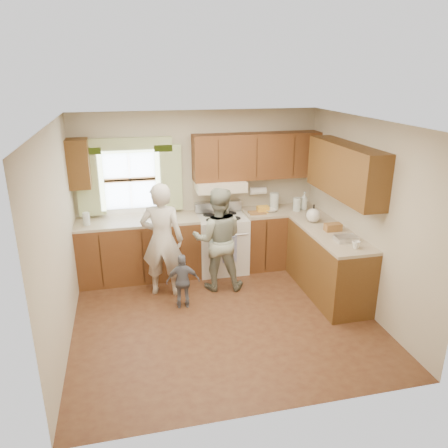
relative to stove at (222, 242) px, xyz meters
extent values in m
plane|color=#482416|center=(-0.30, -1.44, -0.47)|extent=(3.80, 3.80, 0.00)
plane|color=white|center=(-0.30, -1.44, 2.03)|extent=(3.80, 3.80, 0.00)
plane|color=beige|center=(-0.30, 0.31, 0.78)|extent=(3.80, 0.00, 3.80)
plane|color=beige|center=(-0.30, -3.19, 0.78)|extent=(3.80, 0.00, 3.80)
plane|color=beige|center=(-2.20, -1.44, 0.78)|extent=(0.00, 3.50, 3.50)
plane|color=beige|center=(1.60, -1.44, 0.78)|extent=(0.00, 3.50, 3.50)
cube|color=#47240F|center=(-1.29, 0.01, -0.02)|extent=(1.82, 0.60, 0.90)
cube|color=#47240F|center=(0.99, 0.01, -0.02)|extent=(1.22, 0.60, 0.90)
cube|color=#42260F|center=(1.30, -1.11, -0.02)|extent=(0.60, 1.65, 0.90)
cube|color=#C3AE92|center=(-1.29, 0.01, 0.45)|extent=(1.82, 0.60, 0.04)
cube|color=#C3AE92|center=(0.99, 0.01, 0.45)|extent=(1.22, 0.60, 0.04)
cube|color=#C3AE92|center=(1.30, -1.11, 0.45)|extent=(0.60, 1.65, 0.04)
cube|color=#47240F|center=(0.60, 0.15, 1.33)|extent=(2.00, 0.33, 0.70)
cube|color=#42260F|center=(-2.05, 0.15, 1.33)|extent=(0.30, 0.33, 0.70)
cube|color=#42260F|center=(1.43, -1.11, 1.33)|extent=(0.33, 1.65, 0.70)
cube|color=beige|center=(0.00, 0.08, 0.91)|extent=(0.76, 0.45, 0.15)
cube|color=silver|center=(-1.35, 0.29, 1.03)|extent=(0.90, 0.03, 0.90)
cube|color=#F7FE4B|center=(-1.93, 0.24, 1.03)|extent=(0.40, 0.05, 1.02)
cube|color=#F7FE4B|center=(-0.77, 0.24, 1.03)|extent=(0.40, 0.05, 1.02)
cube|color=#F7FE4B|center=(-1.35, 0.24, 1.55)|extent=(1.30, 0.05, 0.22)
cylinder|color=white|center=(0.65, 0.21, 0.75)|extent=(0.27, 0.12, 0.12)
imported|color=silver|center=(-0.77, -0.01, 0.52)|extent=(0.15, 0.15, 0.09)
imported|color=silver|center=(1.34, -0.06, 0.62)|extent=(0.12, 0.12, 0.29)
imported|color=silver|center=(0.78, -0.06, 0.50)|extent=(0.21, 0.21, 0.05)
imported|color=silver|center=(1.34, -1.73, 0.52)|extent=(0.13, 0.13, 0.10)
cylinder|color=silver|center=(-2.01, -0.04, 0.57)|extent=(0.10, 0.10, 0.18)
cube|color=olive|center=(0.55, -0.08, 0.48)|extent=(0.25, 0.19, 0.02)
cube|color=gold|center=(0.66, -0.05, 0.52)|extent=(0.18, 0.13, 0.10)
cylinder|color=silver|center=(0.89, 0.08, 0.60)|extent=(0.15, 0.15, 0.26)
cylinder|color=silver|center=(1.21, -0.09, 0.58)|extent=(0.13, 0.13, 0.21)
sphere|color=silver|center=(1.23, -0.67, 0.58)|extent=(0.21, 0.21, 0.21)
cube|color=olive|center=(1.35, -1.07, 0.53)|extent=(0.23, 0.13, 0.11)
cube|color=silver|center=(1.34, -1.47, 0.51)|extent=(0.29, 0.20, 0.07)
cube|color=silver|center=(0.00, -0.01, -0.02)|extent=(0.76, 0.64, 0.90)
cube|color=#B7B7BC|center=(0.00, 0.25, 0.52)|extent=(0.76, 0.10, 0.16)
cylinder|color=#B7B7BC|center=(0.00, -0.33, 0.23)|extent=(0.68, 0.03, 0.03)
cube|color=#4B55AF|center=(0.05, -0.35, 0.01)|extent=(0.22, 0.02, 0.42)
cylinder|color=black|center=(-0.18, 0.11, 0.44)|extent=(0.18, 0.18, 0.01)
cylinder|color=black|center=(0.18, 0.11, 0.44)|extent=(0.18, 0.18, 0.01)
cylinder|color=black|center=(-0.18, -0.14, 0.44)|extent=(0.18, 0.18, 0.01)
cylinder|color=black|center=(0.18, -0.14, 0.44)|extent=(0.18, 0.18, 0.01)
imported|color=beige|center=(-0.98, -0.59, 0.35)|extent=(0.68, 0.54, 1.64)
imported|color=#233729|center=(-0.18, -0.59, 0.30)|extent=(0.84, 0.71, 1.52)
imported|color=slate|center=(-0.77, -1.05, -0.08)|extent=(0.47, 0.23, 0.77)
camera|label=1|loc=(-1.42, -6.29, 2.59)|focal=35.00mm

